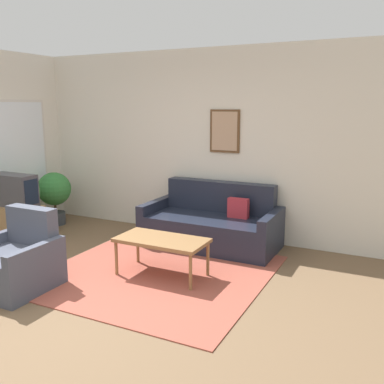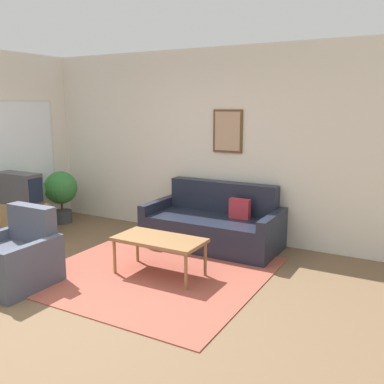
{
  "view_description": "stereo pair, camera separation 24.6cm",
  "coord_description": "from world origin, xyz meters",
  "px_view_note": "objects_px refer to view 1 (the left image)",
  "views": [
    {
      "loc": [
        2.83,
        -2.87,
        1.91
      ],
      "look_at": [
        0.53,
        1.79,
        0.85
      ],
      "focal_mm": 40.0,
      "sensor_mm": 36.0,
      "label": 1
    },
    {
      "loc": [
        3.05,
        -2.75,
        1.91
      ],
      "look_at": [
        0.53,
        1.79,
        0.85
      ],
      "focal_mm": 40.0,
      "sensor_mm": 36.0,
      "label": 2
    }
  ],
  "objects_px": {
    "couch": "(212,225)",
    "coffee_table": "(162,242)",
    "tv": "(13,190)",
    "potted_plant_tall": "(20,197)",
    "armchair": "(16,263)"
  },
  "relations": [
    {
      "from": "couch",
      "to": "coffee_table",
      "type": "relative_size",
      "value": 1.8
    },
    {
      "from": "tv",
      "to": "potted_plant_tall",
      "type": "relative_size",
      "value": 0.72
    },
    {
      "from": "couch",
      "to": "coffee_table",
      "type": "bearing_deg",
      "value": -93.12
    },
    {
      "from": "tv",
      "to": "couch",
      "type": "bearing_deg",
      "value": 24.91
    },
    {
      "from": "tv",
      "to": "potted_plant_tall",
      "type": "xyz_separation_m",
      "value": [
        -0.12,
        0.21,
        -0.15
      ]
    },
    {
      "from": "tv",
      "to": "armchair",
      "type": "height_order",
      "value": "tv"
    },
    {
      "from": "couch",
      "to": "tv",
      "type": "relative_size",
      "value": 2.63
    },
    {
      "from": "tv",
      "to": "potted_plant_tall",
      "type": "distance_m",
      "value": 0.29
    },
    {
      "from": "couch",
      "to": "armchair",
      "type": "xyz_separation_m",
      "value": [
        -1.3,
        -2.21,
        -0.02
      ]
    },
    {
      "from": "coffee_table",
      "to": "potted_plant_tall",
      "type": "bearing_deg",
      "value": 172.89
    },
    {
      "from": "armchair",
      "to": "potted_plant_tall",
      "type": "bearing_deg",
      "value": 124.97
    },
    {
      "from": "armchair",
      "to": "tv",
      "type": "bearing_deg",
      "value": 127.41
    },
    {
      "from": "couch",
      "to": "tv",
      "type": "height_order",
      "value": "tv"
    },
    {
      "from": "couch",
      "to": "tv",
      "type": "distance_m",
      "value": 2.78
    },
    {
      "from": "coffee_table",
      "to": "couch",
      "type": "bearing_deg",
      "value": 86.88
    }
  ]
}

